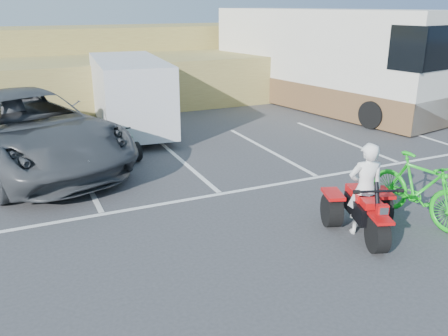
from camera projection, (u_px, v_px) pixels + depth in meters
name	position (u px, v px, depth m)	size (l,w,h in m)	color
ground	(273.00, 238.00, 8.85)	(100.00, 100.00, 0.00)	#39393B
parking_stripes	(225.00, 167.00, 12.68)	(28.00, 5.16, 0.01)	white
grass_embankment	(104.00, 66.00, 21.69)	(40.00, 8.50, 3.10)	olive
red_trike_atv	(363.00, 236.00, 8.95)	(1.30, 1.73, 1.13)	red
rider	(365.00, 189.00, 8.79)	(0.65, 0.43, 1.79)	white
green_dirt_bike	(419.00, 189.00, 9.39)	(0.64, 2.25, 1.35)	#14BF19
grey_pickup	(25.00, 130.00, 12.44)	(3.31, 7.17, 1.99)	#404247
cargo_trailer	(130.00, 93.00, 15.78)	(2.57, 5.40, 2.44)	silver
rv_motorhome	(320.00, 66.00, 19.70)	(4.83, 11.14, 3.89)	silver
quad_atv_blue	(39.00, 171.00, 12.42)	(0.97, 1.30, 0.85)	navy
quad_atv_green	(112.00, 159.00, 13.34)	(1.16, 1.55, 1.01)	#145920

